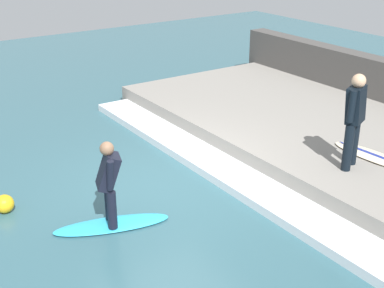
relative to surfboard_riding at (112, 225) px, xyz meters
The scene contains 8 objects.
ground_plane 1.56m from the surfboard_riding, 23.86° to the left, with size 28.00×28.00×0.00m, color #335B66.
concrete_ledge 5.17m from the surfboard_riding, ahead, with size 4.40×9.30×0.43m, color gray.
wave_foam_crest 2.61m from the surfboard_riding, 14.02° to the left, with size 0.79×8.84×0.16m, color silver.
surfboard_riding is the anchor object (origin of this frame).
surfer_riding 0.78m from the surfboard_riding, ahead, with size 0.47×0.56×1.35m.
surfer_waiting_near 4.34m from the surfboard_riding, 16.58° to the right, with size 0.53×0.40×1.65m.
surfboard_waiting_near 4.80m from the surfboard_riding, 14.57° to the right, with size 0.56×1.73×0.07m.
marker_buoy 1.84m from the surfboard_riding, 132.18° to the left, with size 0.30×0.30×0.30m, color yellow.
Camera 1 is at (-4.39, -7.19, 4.38)m, focal length 50.00 mm.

